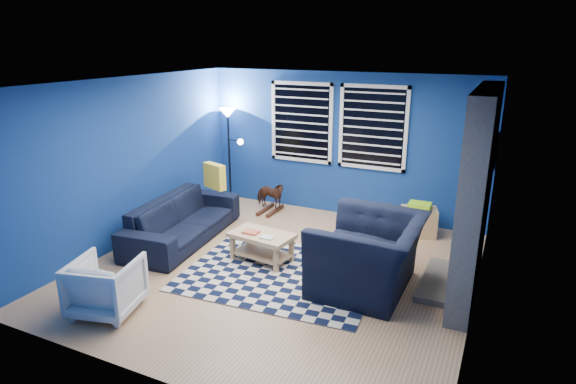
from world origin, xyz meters
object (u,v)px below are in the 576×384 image
(sofa, at_px, (183,219))
(armchair_bent, at_px, (106,286))
(coffee_table, at_px, (262,241))
(rocking_horse, at_px, (270,195))
(tv, at_px, (492,157))
(armchair_big, at_px, (368,254))
(cabinet, at_px, (418,221))
(floor_lamp, at_px, (229,126))

(sofa, relative_size, armchair_bent, 3.15)
(coffee_table, bearing_deg, rocking_horse, 114.00)
(tv, bearing_deg, rocking_horse, -179.94)
(sofa, xyz_separation_m, coffee_table, (1.48, -0.17, -0.03))
(tv, distance_m, armchair_bent, 5.44)
(armchair_big, height_order, coffee_table, armchair_big)
(tv, bearing_deg, cabinet, 178.23)
(armchair_big, relative_size, armchair_bent, 1.96)
(sofa, height_order, armchair_big, armchair_big)
(coffee_table, height_order, floor_lamp, floor_lamp)
(tv, bearing_deg, armchair_big, -121.31)
(cabinet, bearing_deg, tv, -18.16)
(armchair_bent, bearing_deg, coffee_table, -130.85)
(sofa, bearing_deg, tv, -74.28)
(tv, height_order, cabinet, tv)
(rocking_horse, distance_m, floor_lamp, 1.52)
(tv, relative_size, cabinet, 1.59)
(tv, relative_size, armchair_big, 0.71)
(armchair_big, height_order, armchair_bent, armchair_big)
(coffee_table, bearing_deg, armchair_bent, -116.90)
(sofa, bearing_deg, coffee_table, -102.68)
(armchair_bent, relative_size, floor_lamp, 0.40)
(cabinet, relative_size, floor_lamp, 0.35)
(armchair_bent, height_order, coffee_table, armchair_bent)
(coffee_table, xyz_separation_m, cabinet, (1.82, 1.90, -0.06))
(tv, height_order, rocking_horse, tv)
(tv, height_order, armchair_big, tv)
(sofa, relative_size, floor_lamp, 1.27)
(rocking_horse, bearing_deg, armchair_big, -127.56)
(armchair_big, xyz_separation_m, coffee_table, (-1.57, 0.11, -0.15))
(tv, bearing_deg, floor_lamp, 176.91)
(tv, distance_m, sofa, 4.70)
(armchair_bent, bearing_deg, armchair_big, -158.39)
(tv, distance_m, cabinet, 1.50)
(cabinet, bearing_deg, coffee_table, -150.04)
(tv, xyz_separation_m, armchair_bent, (-3.75, -3.80, -1.07))
(armchair_big, distance_m, cabinet, 2.04)
(rocking_horse, xyz_separation_m, coffee_table, (0.83, -1.87, -0.02))
(rocking_horse, relative_size, floor_lamp, 0.33)
(sofa, bearing_deg, floor_lamp, 3.41)
(coffee_table, distance_m, cabinet, 2.63)
(armchair_bent, distance_m, rocking_horse, 3.80)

